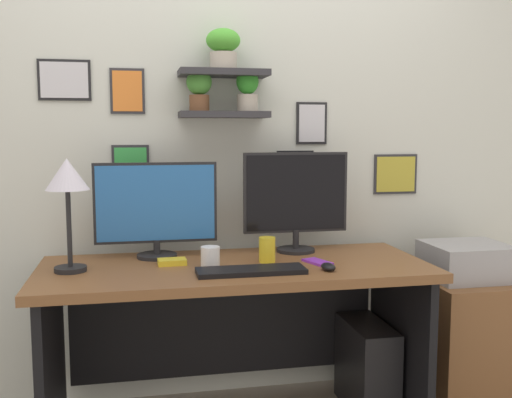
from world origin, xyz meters
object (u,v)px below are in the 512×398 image
Objects in this scene: monitor_left at (156,208)px; water_cup at (267,250)px; scissors_tray at (172,262)px; cell_phone at (317,262)px; desk at (234,308)px; drawer_cabinet at (464,338)px; monitor_right at (296,198)px; desk_lamp at (67,183)px; coffee_mug at (210,257)px; computer_mouse at (328,267)px; printer at (467,261)px; computer_tower_right at (367,367)px; keyboard at (251,271)px.

monitor_left is 4.98× the size of water_cup.
cell_phone is at bearing -8.93° from scissors_tray.
desk is 2.74× the size of drawer_cabinet.
monitor_right is 1.08× the size of desk_lamp.
coffee_mug is at bearing -149.57° from monitor_right.
cell_phone is at bearing 91.01° from computer_mouse.
computer_mouse is 0.24× the size of printer.
coffee_mug reaches higher than cell_phone.
desk_lamp is (-0.68, -0.04, 0.57)m from desk.
monitor_right is at bearing 155.10° from computer_tower_right.
keyboard is 0.85m from computer_tower_right.
printer is (1.16, 0.05, 0.15)m from desk.
keyboard is 0.32m from computer_mouse.
desk_lamp is 5.13× the size of coffee_mug.
monitor_right is at bearing -0.01° from monitor_left.
water_cup is 1.03m from printer.
water_cup reaches higher than computer_tower_right.
printer is (1.27, 0.15, -0.10)m from coffee_mug.
coffee_mug is (-0.11, -0.10, 0.25)m from desk.
cell_phone is (0.68, -0.26, -0.22)m from monitor_left.
cell_phone is at bearing 20.93° from keyboard.
monitor_left reaches higher than computer_mouse.
monitor_right is at bearing 94.37° from computer_mouse.
water_cup reaches higher than desk.
coffee_mug is 1.37m from drawer_cabinet.
coffee_mug is at bearing -5.10° from desk_lamp.
cell_phone is at bearing -169.49° from printer.
scissors_tray is 1.43m from printer.
scissors_tray is at bearing 5.91° from desk_lamp.
coffee_mug reaches higher than computer_tower_right.
computer_tower_right is (0.64, 0.02, -0.33)m from desk.
monitor_left is 0.65m from monitor_right.
desk_lamp is at bearing 166.19° from keyboard.
drawer_cabinet is at bearing 90.00° from printer.
cell_phone is at bearing -21.09° from monitor_left.
water_cup is at bearing 136.73° from computer_mouse.
water_cup is (0.41, -0.04, 0.04)m from scissors_tray.
coffee_mug is at bearing -31.31° from scissors_tray.
coffee_mug is at bearing -171.52° from computer_tower_right.
water_cup is at bearing 0.53° from desk_lamp.
printer is at bearing -7.65° from monitor_right.
computer_mouse is 0.20× the size of desk_lamp.
printer reaches higher than drawer_cabinet.
keyboard is 4.00× the size of water_cup.
drawer_cabinet is at bearing 6.52° from coffee_mug.
computer_mouse is 0.67m from scissors_tray.
water_cup reaches higher than printer.
desk_lamp is 1.89m from printer.
monitor_right reaches higher than monitor_left.
coffee_mug is (0.57, -0.05, -0.32)m from desk_lamp.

